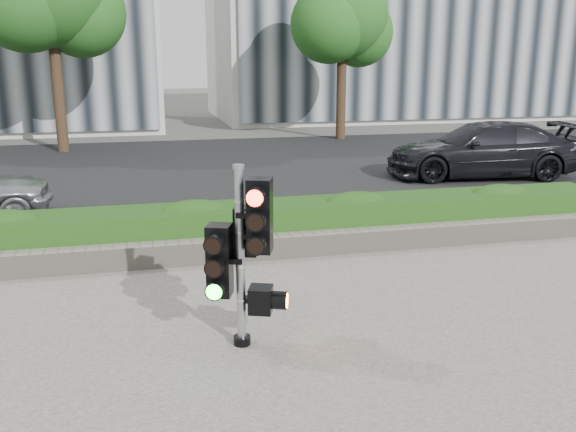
{
  "coord_description": "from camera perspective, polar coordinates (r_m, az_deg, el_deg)",
  "views": [
    {
      "loc": [
        -1.94,
        -6.87,
        2.99
      ],
      "look_at": [
        -0.15,
        0.6,
        1.01
      ],
      "focal_mm": 38.0,
      "sensor_mm": 36.0,
      "label": 1
    }
  ],
  "objects": [
    {
      "name": "sidewalk",
      "position": [
        5.63,
        9.28,
        -17.66
      ],
      "size": [
        16.0,
        11.0,
        0.03
      ],
      "primitive_type": "cube",
      "color": "#9E9389",
      "rests_on": "ground"
    },
    {
      "name": "ground",
      "position": [
        7.74,
        2.11,
        -8.29
      ],
      "size": [
        120.0,
        120.0,
        0.0
      ],
      "primitive_type": "plane",
      "color": "#51514C",
      "rests_on": "ground"
    },
    {
      "name": "curb",
      "position": [
        10.62,
        -2.44,
        -1.59
      ],
      "size": [
        60.0,
        0.25,
        0.12
      ],
      "primitive_type": "cube",
      "color": "gray",
      "rests_on": "ground"
    },
    {
      "name": "building_right",
      "position": [
        34.53,
        9.1,
        19.28
      ],
      "size": [
        18.0,
        10.0,
        12.0
      ],
      "primitive_type": "cube",
      "color": "#B7B7B2",
      "rests_on": "ground"
    },
    {
      "name": "stone_wall",
      "position": [
        9.4,
        -0.98,
        -2.81
      ],
      "size": [
        12.0,
        0.32,
        0.34
      ],
      "primitive_type": "cube",
      "color": "gray",
      "rests_on": "sidewalk"
    },
    {
      "name": "road",
      "position": [
        17.24,
        -6.85,
        4.39
      ],
      "size": [
        60.0,
        13.0,
        0.02
      ],
      "primitive_type": "cube",
      "color": "black",
      "rests_on": "ground"
    },
    {
      "name": "tree_right",
      "position": [
        23.66,
        5.07,
        18.01
      ],
      "size": [
        4.1,
        3.58,
        6.53
      ],
      "color": "black",
      "rests_on": "ground"
    },
    {
      "name": "traffic_signal",
      "position": [
        6.31,
        -4.21,
        -2.96
      ],
      "size": [
        0.72,
        0.6,
        1.95
      ],
      "rotation": [
        0.0,
        0.0,
        -0.35
      ],
      "color": "black",
      "rests_on": "sidewalk"
    },
    {
      "name": "car_dark",
      "position": [
        16.62,
        17.66,
        5.94
      ],
      "size": [
        5.11,
        2.72,
        1.41
      ],
      "primitive_type": "imported",
      "rotation": [
        0.0,
        0.0,
        -1.73
      ],
      "color": "black",
      "rests_on": "road"
    },
    {
      "name": "hedge",
      "position": [
        9.97,
        -1.8,
        -0.8
      ],
      "size": [
        12.0,
        1.0,
        0.68
      ],
      "primitive_type": "cube",
      "color": "#387122",
      "rests_on": "sidewalk"
    }
  ]
}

